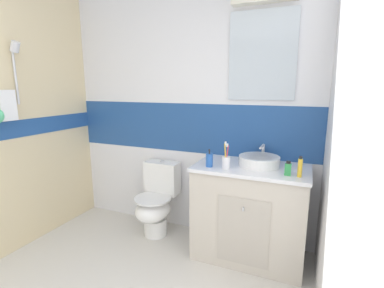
# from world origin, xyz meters

# --- Properties ---
(wall_back_tiled) EXTENTS (3.20, 0.20, 2.50)m
(wall_back_tiled) POSITION_xyz_m (0.01, 2.45, 1.26)
(wall_back_tiled) COLOR white
(wall_back_tiled) RESTS_ON ground_plane
(wall_right_plain) EXTENTS (0.10, 3.48, 2.50)m
(wall_right_plain) POSITION_xyz_m (1.35, 1.20, 1.25)
(wall_right_plain) COLOR white
(wall_right_plain) RESTS_ON ground_plane
(vanity_cabinet) EXTENTS (0.96, 0.57, 0.85)m
(vanity_cabinet) POSITION_xyz_m (0.73, 2.13, 0.43)
(vanity_cabinet) COLOR beige
(vanity_cabinet) RESTS_ON ground_plane
(sink_basin) EXTENTS (0.35, 0.39, 0.16)m
(sink_basin) POSITION_xyz_m (0.79, 2.16, 0.90)
(sink_basin) COLOR white
(sink_basin) RESTS_ON vanity_cabinet
(toilet) EXTENTS (0.37, 0.50, 0.76)m
(toilet) POSITION_xyz_m (-0.23, 2.15, 0.35)
(toilet) COLOR white
(toilet) RESTS_ON ground_plane
(toothbrush_cup) EXTENTS (0.07, 0.07, 0.23)m
(toothbrush_cup) POSITION_xyz_m (0.55, 1.98, 0.91)
(toothbrush_cup) COLOR white
(toothbrush_cup) RESTS_ON vanity_cabinet
(soap_dispenser) EXTENTS (0.06, 0.06, 0.15)m
(soap_dispenser) POSITION_xyz_m (0.40, 1.97, 0.91)
(soap_dispenser) COLOR #2659B2
(soap_dispenser) RESTS_ON vanity_cabinet
(toothpaste_tube_upright) EXTENTS (0.03, 0.03, 0.16)m
(toothpaste_tube_upright) POSITION_xyz_m (1.12, 1.97, 0.93)
(toothpaste_tube_upright) COLOR yellow
(toothpaste_tube_upright) RESTS_ON vanity_cabinet
(perfume_flask_small) EXTENTS (0.05, 0.03, 0.11)m
(perfume_flask_small) POSITION_xyz_m (1.04, 1.97, 0.90)
(perfume_flask_small) COLOR green
(perfume_flask_small) RESTS_ON vanity_cabinet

